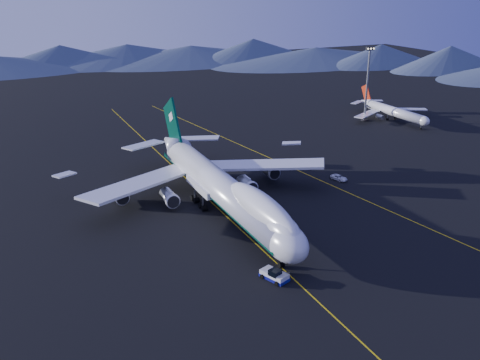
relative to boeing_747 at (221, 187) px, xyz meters
name	(u,v)px	position (x,y,z in m)	size (l,w,h in m)	color
ground	(222,212)	(0.00, -0.03, -5.81)	(500.00, 500.00, 0.00)	black
taxiway_line_main	(222,212)	(0.00, -0.03, -5.80)	(0.25, 220.00, 0.01)	#DCBB0C
taxiway_line_side	(314,178)	(30.00, 9.97, -5.80)	(0.25, 200.00, 0.01)	#DCBB0C
boeing_747	(221,187)	(0.00, 0.00, 0.00)	(59.62, 72.43, 19.37)	silver
pushback_tug	(274,276)	(-3.00, -29.53, -5.14)	(4.08, 5.50, 2.15)	silver
second_jet	(393,111)	(88.39, 49.71, -2.65)	(32.55, 36.77, 10.46)	silver
service_van	(339,178)	(34.72, 5.80, -5.18)	(2.11, 4.57, 1.27)	white
floodlight_mast	(367,84)	(78.63, 53.06, 7.38)	(3.22, 2.41, 26.04)	black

